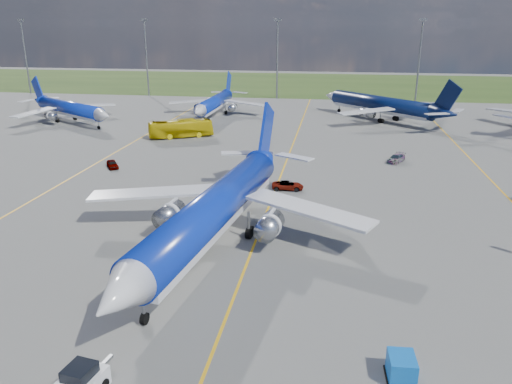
# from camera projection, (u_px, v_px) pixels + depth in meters

# --- Properties ---
(ground) EXTENTS (400.00, 400.00, 0.00)m
(ground) POSITION_uv_depth(u_px,v_px,m) (243.00, 274.00, 44.67)
(ground) COLOR #5C5C59
(ground) RESTS_ON ground
(grass_strip) EXTENTS (400.00, 80.00, 0.01)m
(grass_strip) POSITION_uv_depth(u_px,v_px,m) (316.00, 84.00, 184.99)
(grass_strip) COLOR #2D4719
(grass_strip) RESTS_ON ground
(taxiway_lines) EXTENTS (60.25, 160.00, 0.02)m
(taxiway_lines) POSITION_uv_depth(u_px,v_px,m) (280.00, 182.00, 70.56)
(taxiway_lines) COLOR yellow
(taxiway_lines) RESTS_ON ground
(floodlight_masts) EXTENTS (202.20, 0.50, 22.70)m
(floodlight_masts) POSITION_uv_depth(u_px,v_px,m) (347.00, 56.00, 142.06)
(floodlight_masts) COLOR slate
(floodlight_masts) RESTS_ON ground
(bg_jet_nw) EXTENTS (43.48, 41.11, 9.08)m
(bg_jet_nw) POSITION_uv_depth(u_px,v_px,m) (72.00, 122.00, 113.02)
(bg_jet_nw) COLOR #0B26A4
(bg_jet_nw) RESTS_ON ground
(bg_jet_nnw) EXTENTS (27.06, 35.07, 9.02)m
(bg_jet_nnw) POSITION_uv_depth(u_px,v_px,m) (215.00, 115.00, 121.54)
(bg_jet_nnw) COLOR #0B26A4
(bg_jet_nnw) RESTS_ON ground
(bg_jet_n) EXTENTS (49.77, 50.04, 10.49)m
(bg_jet_n) POSITION_uv_depth(u_px,v_px,m) (379.00, 120.00, 115.74)
(bg_jet_n) COLOR #07143F
(bg_jet_n) RESTS_ON ground
(main_airliner) EXTENTS (38.87, 47.76, 11.43)m
(main_airliner) POSITION_uv_depth(u_px,v_px,m) (216.00, 245.00, 50.41)
(main_airliner) COLOR #0B26A4
(main_airliner) RESTS_ON ground
(uld_container) EXTENTS (1.75, 2.14, 1.64)m
(uld_container) POSITION_uv_depth(u_px,v_px,m) (401.00, 368.00, 31.22)
(uld_container) COLOR blue
(uld_container) RESTS_ON ground
(apron_bus) EXTENTS (12.45, 8.39, 3.49)m
(apron_bus) POSITION_uv_depth(u_px,v_px,m) (181.00, 129.00, 97.66)
(apron_bus) COLOR #D2BA0C
(apron_bus) RESTS_ON ground
(service_car_a) EXTENTS (3.22, 3.82, 1.23)m
(service_car_a) POSITION_uv_depth(u_px,v_px,m) (112.00, 164.00, 77.25)
(service_car_a) COLOR #999999
(service_car_a) RESTS_ON ground
(service_car_b) EXTENTS (4.39, 2.28, 1.18)m
(service_car_b) POSITION_uv_depth(u_px,v_px,m) (288.00, 185.00, 67.14)
(service_car_b) COLOR #999999
(service_car_b) RESTS_ON ground
(service_car_c) EXTENTS (3.60, 4.69, 1.27)m
(service_car_c) POSITION_uv_depth(u_px,v_px,m) (396.00, 158.00, 80.46)
(service_car_c) COLOR #999999
(service_car_c) RESTS_ON ground
(baggage_tug_c) EXTENTS (3.09, 4.81, 1.06)m
(baggage_tug_c) POSITION_uv_depth(u_px,v_px,m) (256.00, 166.00, 76.42)
(baggage_tug_c) COLOR #1A41A1
(baggage_tug_c) RESTS_ON ground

